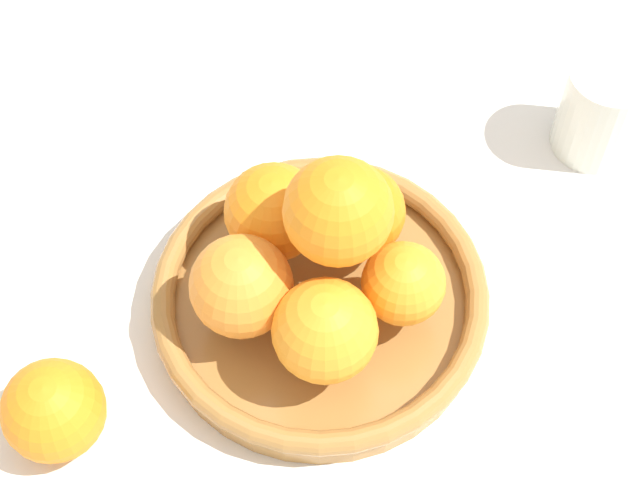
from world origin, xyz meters
TOP-DOWN VIEW (x-y plane):
  - ground_plane at (0.00, 0.00)m, footprint 4.00×4.00m
  - fruit_bowl at (0.00, 0.00)m, footprint 0.27×0.27m
  - orange_pile at (-0.00, 0.00)m, footprint 0.19×0.18m
  - stray_orange at (-0.21, 0.06)m, footprint 0.08×0.08m
  - drinking_glass at (0.30, -0.05)m, footprint 0.07×0.07m

SIDE VIEW (x-z plane):
  - ground_plane at x=0.00m, z-range 0.00..0.00m
  - fruit_bowl at x=0.00m, z-range 0.00..0.04m
  - stray_orange at x=-0.21m, z-range 0.00..0.08m
  - drinking_glass at x=0.30m, z-range 0.00..0.09m
  - orange_pile at x=0.00m, z-range 0.02..0.16m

